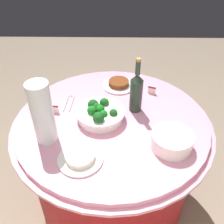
# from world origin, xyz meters

# --- Properties ---
(ground_plane) EXTENTS (6.00, 6.00, 0.00)m
(ground_plane) POSITION_xyz_m (0.00, 0.00, 0.00)
(ground_plane) COLOR gray
(buffet_table) EXTENTS (1.16, 1.16, 0.74)m
(buffet_table) POSITION_xyz_m (0.00, 0.00, 0.38)
(buffet_table) COLOR maroon
(buffet_table) RESTS_ON ground_plane
(broccoli_bowl) EXTENTS (0.28, 0.28, 0.11)m
(broccoli_bowl) POSITION_xyz_m (0.07, 0.00, 0.78)
(broccoli_bowl) COLOR white
(broccoli_bowl) RESTS_ON buffet_table
(plate_stack) EXTENTS (0.21, 0.21, 0.08)m
(plate_stack) POSITION_xyz_m (-0.30, 0.21, 0.78)
(plate_stack) COLOR white
(plate_stack) RESTS_ON buffet_table
(wine_bottle) EXTENTS (0.07, 0.07, 0.34)m
(wine_bottle) POSITION_xyz_m (-0.14, -0.09, 0.87)
(wine_bottle) COLOR #223428
(wine_bottle) RESTS_ON buffet_table
(decorative_fruit_vase) EXTENTS (0.11, 0.11, 0.34)m
(decorative_fruit_vase) POSITION_xyz_m (0.34, 0.17, 0.90)
(decorative_fruit_vase) COLOR silver
(decorative_fruit_vase) RESTS_ON buffet_table
(serving_tongs) EXTENTS (0.05, 0.17, 0.01)m
(serving_tongs) POSITION_xyz_m (0.27, -0.15, 0.74)
(serving_tongs) COLOR silver
(serving_tongs) RESTS_ON buffet_table
(food_plate_rice) EXTENTS (0.22, 0.22, 0.04)m
(food_plate_rice) POSITION_xyz_m (0.15, 0.31, 0.76)
(food_plate_rice) COLOR white
(food_plate_rice) RESTS_ON buffet_table
(food_plate_stir_fry) EXTENTS (0.22, 0.22, 0.04)m
(food_plate_stir_fry) POSITION_xyz_m (-0.04, -0.35, 0.76)
(food_plate_stir_fry) COLOR white
(food_plate_stir_fry) RESTS_ON buffet_table
(label_placard_front) EXTENTS (0.05, 0.03, 0.05)m
(label_placard_front) POSITION_xyz_m (-0.25, -0.27, 0.77)
(label_placard_front) COLOR white
(label_placard_front) RESTS_ON buffet_table
(label_placard_mid) EXTENTS (0.05, 0.02, 0.05)m
(label_placard_mid) POSITION_xyz_m (-0.15, -0.20, 0.77)
(label_placard_mid) COLOR white
(label_placard_mid) RESTS_ON buffet_table
(label_placard_rear) EXTENTS (0.05, 0.01, 0.05)m
(label_placard_rear) POSITION_xyz_m (0.34, -0.06, 0.77)
(label_placard_rear) COLOR white
(label_placard_rear) RESTS_ON buffet_table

